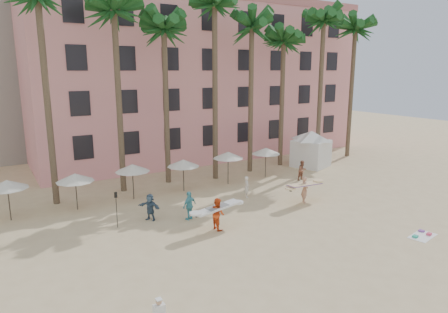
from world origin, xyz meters
name	(u,v)px	position (x,y,z in m)	size (l,w,h in m)	color
ground	(303,248)	(0.00, 0.00, 0.00)	(120.00, 120.00, 0.00)	#D1B789
pink_hotel	(195,81)	(7.00, 26.00, 8.00)	(35.00, 14.00, 16.00)	pink
palm_row	(184,22)	(0.51, 15.00, 12.97)	(44.40, 5.40, 16.30)	brown
umbrella_row	(159,165)	(-3.00, 12.50, 2.33)	(22.50, 2.70, 2.73)	#332B23
cabana	(311,146)	(13.17, 13.49, 2.07)	(5.76, 5.76, 3.50)	silver
beach_towel	(422,235)	(6.93, -2.34, 0.03)	(1.96, 1.33, 0.14)	white
carrier_yellow	(305,188)	(5.16, 5.57, 1.06)	(3.13, 1.18, 1.92)	tan
carrier_white	(218,213)	(-2.58, 4.56, 1.01)	(3.14, 1.14, 1.91)	#E34817
beachgoers	(218,193)	(-0.32, 8.33, 0.87)	(15.60, 4.05, 1.85)	silver
paddle	(116,205)	(-7.60, 7.86, 1.41)	(0.18, 0.04, 2.23)	black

